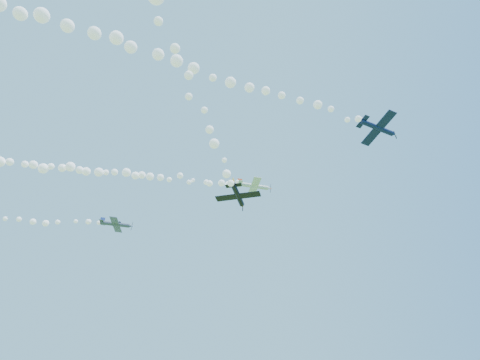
{
  "coord_description": "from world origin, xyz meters",
  "views": [
    {
      "loc": [
        3.25,
        -63.21,
        2.0
      ],
      "look_at": [
        1.58,
        -6.18,
        44.16
      ],
      "focal_mm": 30.0,
      "sensor_mm": 36.0,
      "label": 1
    }
  ],
  "objects_px": {
    "plane_navy": "(378,128)",
    "plane_black": "(238,196)",
    "plane_grey": "(116,224)",
    "plane_white": "(254,186)"
  },
  "relations": [
    {
      "from": "plane_white",
      "to": "plane_grey",
      "type": "height_order",
      "value": "plane_white"
    },
    {
      "from": "plane_navy",
      "to": "plane_black",
      "type": "xyz_separation_m",
      "value": [
        -22.79,
        -0.72,
        -13.36
      ]
    },
    {
      "from": "plane_black",
      "to": "plane_navy",
      "type": "bearing_deg",
      "value": -76.28
    },
    {
      "from": "plane_white",
      "to": "plane_black",
      "type": "height_order",
      "value": "plane_white"
    },
    {
      "from": "plane_black",
      "to": "plane_white",
      "type": "bearing_deg",
      "value": 3.37
    },
    {
      "from": "plane_grey",
      "to": "plane_navy",
      "type": "bearing_deg",
      "value": -30.45
    },
    {
      "from": "plane_white",
      "to": "plane_black",
      "type": "distance_m",
      "value": 22.42
    },
    {
      "from": "plane_navy",
      "to": "plane_grey",
      "type": "bearing_deg",
      "value": 133.43
    },
    {
      "from": "plane_navy",
      "to": "plane_black",
      "type": "bearing_deg",
      "value": 157.49
    },
    {
      "from": "plane_grey",
      "to": "plane_black",
      "type": "distance_m",
      "value": 32.62
    }
  ]
}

